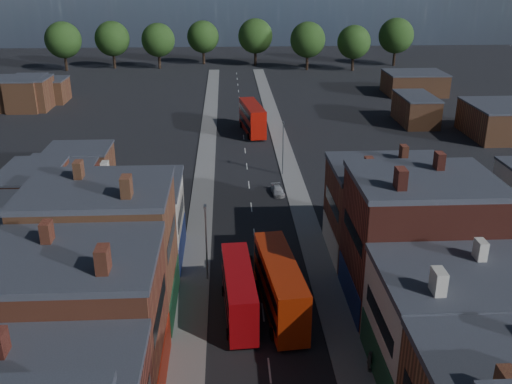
{
  "coord_description": "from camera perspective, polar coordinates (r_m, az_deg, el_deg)",
  "views": [
    {
      "loc": [
        -2.91,
        -19.9,
        29.59
      ],
      "look_at": [
        0.0,
        36.4,
        6.82
      ],
      "focal_mm": 40.0,
      "sensor_mm": 36.0,
      "label": 1
    }
  ],
  "objects": [
    {
      "name": "car_2",
      "position": [
        59.15,
        -1.21,
        -7.36
      ],
      "size": [
        2.11,
        4.36,
        1.2
      ],
      "primitive_type": "imported",
      "rotation": [
        0.0,
        0.0,
        0.03
      ],
      "color": "black",
      "rests_on": "ground"
    },
    {
      "name": "bus_2",
      "position": [
        106.2,
        -0.38,
        7.45
      ],
      "size": [
        4.56,
        12.81,
        5.41
      ],
      "rotation": [
        0.0,
        0.0,
        0.14
      ],
      "color": "#A41007",
      "rests_on": "ground"
    },
    {
      "name": "pavement_west",
      "position": [
        75.97,
        -5.43,
        -0.98
      ],
      "size": [
        3.0,
        200.0,
        0.12
      ],
      "primitive_type": "cube",
      "color": "gray",
      "rests_on": "ground"
    },
    {
      "name": "car_3",
      "position": [
        78.13,
        2.17,
        0.15
      ],
      "size": [
        1.82,
        3.8,
        1.07
      ],
      "primitive_type": "imported",
      "rotation": [
        0.0,
        0.0,
        0.09
      ],
      "color": "silver",
      "rests_on": "ground"
    },
    {
      "name": "pavement_east",
      "position": [
        76.47,
        4.34,
        -0.79
      ],
      "size": [
        3.0,
        200.0,
        0.12
      ],
      "primitive_type": "cube",
      "color": "gray",
      "rests_on": "ground"
    },
    {
      "name": "lamp_post_3",
      "position": [
        84.08,
        2.72,
        4.75
      ],
      "size": [
        0.25,
        0.7,
        8.12
      ],
      "color": "slate",
      "rests_on": "ground"
    },
    {
      "name": "ped_3",
      "position": [
        46.64,
        11.3,
        -16.27
      ],
      "size": [
        0.7,
        1.15,
        1.82
      ],
      "primitive_type": "imported",
      "rotation": [
        0.0,
        0.0,
        1.36
      ],
      "color": "#5C584F",
      "rests_on": "pavement_east"
    },
    {
      "name": "bus_0",
      "position": [
        51.32,
        -1.72,
        -9.89
      ],
      "size": [
        3.18,
        10.81,
        4.61
      ],
      "rotation": [
        0.0,
        0.0,
        0.06
      ],
      "color": "#BD0A0F",
      "rests_on": "ground"
    },
    {
      "name": "lamp_post_2",
      "position": [
        55.81,
        -5.01,
        -4.58
      ],
      "size": [
        0.25,
        0.7,
        8.12
      ],
      "color": "slate",
      "rests_on": "ground"
    },
    {
      "name": "bus_1",
      "position": [
        51.57,
        2.41,
        -9.3
      ],
      "size": [
        4.04,
        12.33,
        5.23
      ],
      "rotation": [
        0.0,
        0.0,
        0.11
      ],
      "color": "red",
      "rests_on": "ground"
    }
  ]
}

